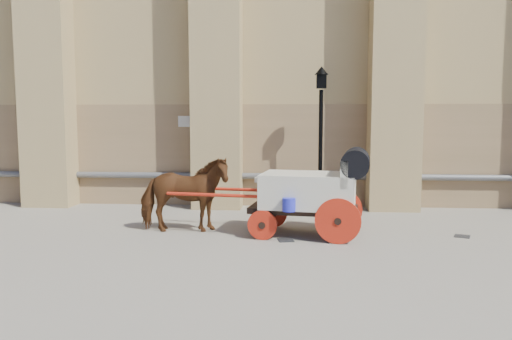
{
  "coord_description": "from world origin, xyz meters",
  "views": [
    {
      "loc": [
        1.1,
        -10.65,
        2.57
      ],
      "look_at": [
        0.34,
        0.35,
        1.44
      ],
      "focal_mm": 35.0,
      "sensor_mm": 36.0,
      "label": 1
    }
  ],
  "objects": [
    {
      "name": "carriage",
      "position": [
        1.66,
        0.26,
        1.05
      ],
      "size": [
        4.57,
        1.85,
        1.94
      ],
      "rotation": [
        0.0,
        0.0,
        -0.15
      ],
      "color": "black",
      "rests_on": "ground"
    },
    {
      "name": "ground",
      "position": [
        0.0,
        0.0,
        0.0
      ],
      "size": [
        90.0,
        90.0,
        0.0
      ],
      "primitive_type": "plane",
      "color": "#6D6759",
      "rests_on": "ground"
    },
    {
      "name": "drain_grate_far",
      "position": [
        4.89,
        0.37,
        0.01
      ],
      "size": [
        0.42,
        0.42,
        0.01
      ],
      "primitive_type": "cube",
      "rotation": [
        0.0,
        0.0,
        -0.4
      ],
      "color": "black",
      "rests_on": "ground"
    },
    {
      "name": "horse",
      "position": [
        -1.3,
        0.39,
        0.87
      ],
      "size": [
        2.13,
        1.12,
        1.73
      ],
      "primitive_type": "imported",
      "rotation": [
        0.0,
        0.0,
        1.66
      ],
      "color": "brown",
      "rests_on": "ground"
    },
    {
      "name": "street_lamp",
      "position": [
        1.93,
        3.07,
        2.13
      ],
      "size": [
        0.37,
        0.37,
        3.98
      ],
      "color": "black",
      "rests_on": "ground"
    },
    {
      "name": "drain_grate_near",
      "position": [
        1.02,
        -0.25,
        0.01
      ],
      "size": [
        0.38,
        0.38,
        0.01
      ],
      "primitive_type": "cube",
      "rotation": [
        0.0,
        0.0,
        0.2
      ],
      "color": "black",
      "rests_on": "ground"
    }
  ]
}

